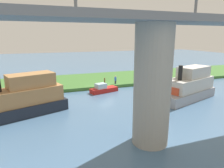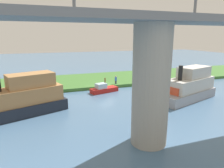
% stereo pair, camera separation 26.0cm
% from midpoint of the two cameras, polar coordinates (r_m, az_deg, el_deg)
% --- Properties ---
extents(ground_plane, '(160.00, 160.00, 0.00)m').
position_cam_midpoint_polar(ground_plane, '(32.17, -1.48, -1.40)').
color(ground_plane, '#4C7093').
extents(grassy_bank, '(80.00, 12.00, 0.50)m').
position_cam_midpoint_polar(grassy_bank, '(37.71, -4.28, 1.18)').
color(grassy_bank, '#427533').
rests_on(grassy_bank, ground).
extents(bridge_pylon, '(2.81, 2.81, 9.23)m').
position_cam_midpoint_polar(bridge_pylon, '(15.18, 11.56, -0.71)').
color(bridge_pylon, '#9E998E').
rests_on(bridge_pylon, ground).
extents(bridge_span, '(72.47, 4.30, 3.25)m').
position_cam_midpoint_polar(bridge_span, '(14.81, 12.51, 18.83)').
color(bridge_span, slate).
rests_on(bridge_span, bridge_pylon).
extents(person_on_bank, '(0.49, 0.49, 1.39)m').
position_cam_midpoint_polar(person_on_bank, '(33.29, 1.32, 1.24)').
color(person_on_bank, '#2D334C').
rests_on(person_on_bank, grassy_bank).
extents(mooring_post, '(0.20, 0.20, 0.95)m').
position_cam_midpoint_polar(mooring_post, '(33.67, -1.80, 0.98)').
color(mooring_post, brown).
rests_on(mooring_post, grassy_bank).
extents(pontoon_yellow, '(9.97, 6.05, 4.83)m').
position_cam_midpoint_polar(pontoon_yellow, '(23.37, -23.82, -3.78)').
color(pontoon_yellow, '#1E232D').
rests_on(pontoon_yellow, ground).
extents(motorboat_red, '(9.82, 5.80, 4.76)m').
position_cam_midpoint_polar(motorboat_red, '(28.52, 21.48, -0.64)').
color(motorboat_red, '#99999E').
rests_on(motorboat_red, ground).
extents(skiff_small, '(4.50, 2.55, 1.42)m').
position_cam_midpoint_polar(skiff_small, '(30.17, -2.23, -1.42)').
color(skiff_small, red).
rests_on(skiff_small, ground).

